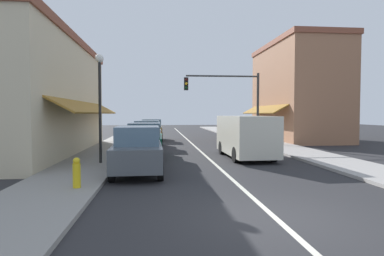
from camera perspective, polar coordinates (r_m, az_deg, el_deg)
ground_plane at (r=24.82m, az=-0.12°, el=-2.65°), size 80.00×80.00×0.00m
sidewalk_left at (r=24.88m, az=-12.84°, el=-2.56°), size 2.60×56.00×0.12m
sidewalk_right at (r=25.95m, az=12.07°, el=-2.34°), size 2.60×56.00×0.12m
lane_center_stripe at (r=24.82m, az=-0.12°, el=-2.64°), size 0.14×52.00×0.01m
storefront_left_block at (r=19.80m, az=-25.82°, el=5.05°), size 6.13×14.20×6.38m
storefront_right_block at (r=29.11m, az=17.89°, el=6.06°), size 6.11×10.20×8.18m
parked_car_nearest_left at (r=12.22m, az=-9.44°, el=-3.88°), size 1.85×4.14×1.77m
parked_car_second_left at (r=16.62m, az=-8.24°, el=-2.19°), size 1.81×4.12×1.77m
parked_car_third_left at (r=21.77m, az=-7.80°, el=-1.08°), size 1.86×4.14×1.77m
parked_car_far_left at (r=27.41m, az=-7.02°, el=-0.34°), size 1.82×4.12×1.77m
van_in_lane at (r=16.71m, az=9.29°, el=-1.25°), size 2.06×5.21×2.12m
traffic_signal_mast_arm at (r=23.96m, az=6.85°, el=5.79°), size 5.55×0.50×5.21m
street_lamp_left_near at (r=14.55m, az=-15.82°, el=6.28°), size 0.36×0.36×4.77m
fire_hydrant at (r=9.94m, az=-19.51°, el=-7.38°), size 0.22×0.22×0.87m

